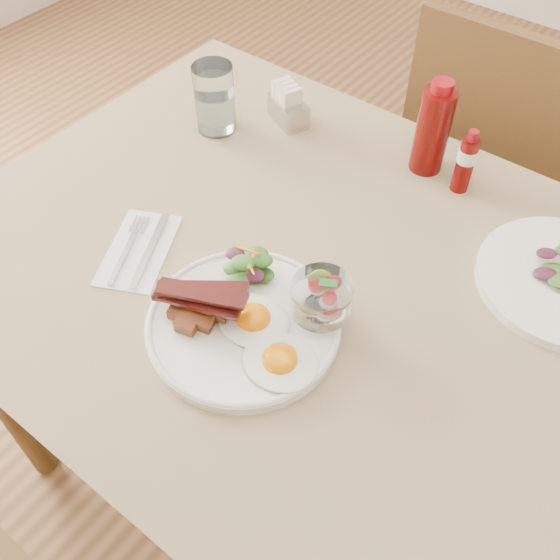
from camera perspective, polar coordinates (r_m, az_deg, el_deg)
The scene contains 12 objects.
table at distance 1.02m, azimuth 6.08°, elevation -4.45°, with size 1.33×0.88×0.75m.
chair_far at distance 1.56m, azimuth 19.33°, elevation 8.61°, with size 0.42×0.42×0.93m.
main_plate at distance 0.90m, azimuth -3.35°, elevation -4.13°, with size 0.28×0.28×0.02m, color white.
fried_eggs at distance 0.86m, azimuth -1.25°, elevation -5.43°, with size 0.20×0.15×0.03m.
bacon_potato_pile at distance 0.88m, azimuth -7.42°, elevation -2.28°, with size 0.14×0.10×0.06m.
side_salad at distance 0.93m, azimuth -2.94°, elevation 1.16°, with size 0.08×0.08×0.04m.
fruit_cup at distance 0.86m, azimuth 3.81°, elevation -1.61°, with size 0.09×0.09×0.09m.
ketchup_bottle at distance 1.13m, azimuth 13.81°, elevation 13.24°, with size 0.08×0.08×0.17m.
hot_sauce_bottle at distance 1.11m, azimuth 16.62°, elevation 10.30°, with size 0.04×0.04×0.12m.
sugar_caddy at distance 1.25m, azimuth 0.73°, elevation 15.57°, with size 0.10×0.08×0.08m.
water_glass at distance 1.22m, azimuth -5.97°, elevation 15.89°, with size 0.08×0.08×0.13m.
napkin_cutlery at distance 1.02m, azimuth -12.74°, elevation 2.71°, with size 0.16×0.20×0.01m.
Camera 1 is at (0.27, -0.54, 1.48)m, focal length 40.00 mm.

